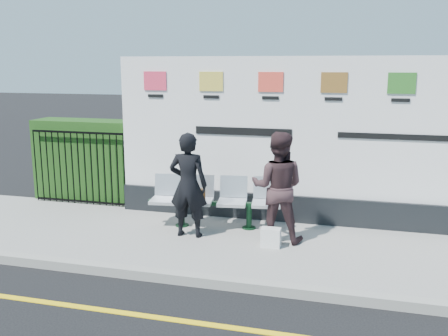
{
  "coord_description": "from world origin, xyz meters",
  "views": [
    {
      "loc": [
        0.9,
        -5.09,
        2.99
      ],
      "look_at": [
        -1.23,
        2.92,
        1.25
      ],
      "focal_mm": 40.0,
      "sensor_mm": 36.0,
      "label": 1
    }
  ],
  "objects_px": {
    "bench": "(215,214)",
    "woman_right": "(278,187)",
    "billboard": "(331,153)",
    "woman_left": "(188,185)"
  },
  "relations": [
    {
      "from": "woman_left",
      "to": "billboard",
      "type": "bearing_deg",
      "value": -152.65
    },
    {
      "from": "woman_right",
      "to": "billboard",
      "type": "bearing_deg",
      "value": -125.98
    },
    {
      "from": "billboard",
      "to": "woman_right",
      "type": "relative_size",
      "value": 4.41
    },
    {
      "from": "billboard",
      "to": "woman_right",
      "type": "height_order",
      "value": "billboard"
    },
    {
      "from": "bench",
      "to": "woman_left",
      "type": "relative_size",
      "value": 1.3
    },
    {
      "from": "woman_left",
      "to": "woman_right",
      "type": "xyz_separation_m",
      "value": [
        1.48,
        0.16,
        0.02
      ]
    },
    {
      "from": "woman_right",
      "to": "woman_left",
      "type": "bearing_deg",
      "value": 4.68
    },
    {
      "from": "bench",
      "to": "woman_right",
      "type": "relative_size",
      "value": 1.27
    },
    {
      "from": "billboard",
      "to": "bench",
      "type": "bearing_deg",
      "value": -158.95
    },
    {
      "from": "bench",
      "to": "woman_left",
      "type": "xyz_separation_m",
      "value": [
        -0.31,
        -0.55,
        0.64
      ]
    }
  ]
}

